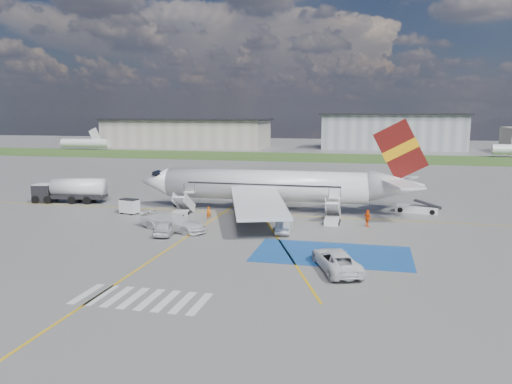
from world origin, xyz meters
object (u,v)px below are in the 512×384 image
car_silver_b (284,226)px  car_silver_a (166,228)px  fuel_tanker (70,192)px  van_white_b (173,219)px  airliner (277,186)px  gpu_cart (129,207)px  belt_loader (417,209)px  van_white_a (336,257)px

car_silver_b → car_silver_a: bearing=11.9°
fuel_tanker → car_silver_b: size_ratio=2.38×
fuel_tanker → van_white_b: 24.28m
fuel_tanker → car_silver_a: 25.47m
airliner → car_silver_a: bearing=-121.4°
airliner → gpu_cart: airliner is taller
belt_loader → car_silver_a: size_ratio=1.30×
car_silver_b → van_white_a: van_white_a is taller
gpu_cart → belt_loader: size_ratio=0.44×
gpu_cart → van_white_a: 31.89m
fuel_tanker → van_white_a: size_ratio=1.81×
car_silver_b → van_white_a: 13.09m
car_silver_a → van_white_a: van_white_a is taller
gpu_cart → car_silver_a: size_ratio=0.57×
gpu_cart → car_silver_b: (20.67, -5.58, -0.13)m
airliner → belt_loader: size_ratio=6.39×
car_silver_a → van_white_a: (18.12, -7.80, 0.32)m
van_white_b → car_silver_a: bearing=-159.7°
belt_loader → van_white_b: bearing=-137.5°
gpu_cart → van_white_b: van_white_b is taller
van_white_a → airliner: bearing=-87.9°
fuel_tanker → belt_loader: (47.29, 3.56, -1.03)m
van_white_a → car_silver_b: bearing=-81.3°
belt_loader → fuel_tanker: bearing=-164.6°
fuel_tanker → belt_loader: 47.44m
car_silver_a → belt_loader: bearing=-153.6°
fuel_tanker → car_silver_b: (32.59, -11.08, -0.73)m
airliner → belt_loader: bearing=11.6°
fuel_tanker → car_silver_a: bearing=-43.7°
car_silver_b → van_white_b: bearing=2.2°
car_silver_b → van_white_a: size_ratio=0.76×
belt_loader → car_silver_a: belt_loader is taller
fuel_tanker → car_silver_b: 34.43m
airliner → fuel_tanker: (-29.72, 0.05, -1.94)m
airliner → gpu_cart: (-17.80, -5.45, -2.54)m
car_silver_a → car_silver_b: size_ratio=1.02×
gpu_cart → belt_loader: 36.52m
airliner → belt_loader: airliner is taller
car_silver_a → van_white_b: bearing=-97.6°
belt_loader → car_silver_b: 20.75m
belt_loader → airliner: bearing=-157.2°
airliner → fuel_tanker: size_ratio=3.55×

